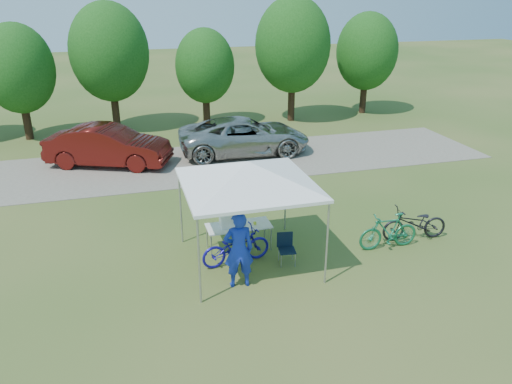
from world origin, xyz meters
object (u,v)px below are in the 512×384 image
at_px(folding_chair, 286,246).
at_px(cooler, 229,220).
at_px(bike_green, 388,231).
at_px(sedan, 108,146).
at_px(cyclist, 239,250).
at_px(folding_table, 239,227).
at_px(minivan, 244,136).
at_px(bike_dark, 415,224).
at_px(bike_blue, 236,246).

xyz_separation_m(folding_chair, cooler, (-1.25, 1.01, 0.42)).
height_order(bike_green, sedan, sedan).
height_order(folding_chair, cyclist, cyclist).
relative_size(folding_chair, cooler, 1.60).
xyz_separation_m(folding_chair, cyclist, (-1.42, -0.74, 0.49)).
bearing_deg(cyclist, folding_table, -99.49).
distance_m(folding_chair, cyclist, 1.67).
bearing_deg(minivan, folding_table, 166.89).
relative_size(folding_table, cooler, 3.43).
xyz_separation_m(folding_chair, bike_dark, (3.87, 0.22, 0.02)).
bearing_deg(sedan, cooler, -137.02).
bearing_deg(bike_blue, cooler, -8.35).
xyz_separation_m(cyclist, bike_blue, (0.17, 1.02, -0.48)).
relative_size(folding_chair, sedan, 0.17).
relative_size(folding_table, cyclist, 0.90).
distance_m(cooler, bike_blue, 0.83).
height_order(folding_table, cyclist, cyclist).
bearing_deg(folding_chair, cooler, 149.51).
height_order(folding_table, sedan, sedan).
bearing_deg(sedan, cyclist, -141.35).
height_order(cyclist, sedan, cyclist).
xyz_separation_m(bike_green, bike_dark, (0.97, 0.25, -0.02)).
bearing_deg(folding_table, sedan, 112.33).
height_order(folding_table, bike_blue, bike_blue).
xyz_separation_m(bike_blue, sedan, (-3.06, 8.79, 0.33)).
bearing_deg(bike_dark, bike_blue, -84.90).
bearing_deg(folding_chair, minivan, 90.56).
bearing_deg(sedan, folding_chair, -132.37).
bearing_deg(bike_dark, cooler, -92.87).
xyz_separation_m(folding_chair, bike_blue, (-1.24, 0.29, 0.01)).
distance_m(cyclist, minivan, 10.23).
bearing_deg(sedan, bike_green, -119.41).
distance_m(folding_table, bike_green, 4.03).
relative_size(cooler, bike_green, 0.30).
relative_size(cooler, sedan, 0.10).
relative_size(folding_table, minivan, 0.31).
relative_size(cooler, bike_dark, 0.27).
bearing_deg(cooler, cyclist, -95.47).
xyz_separation_m(folding_chair, minivan, (1.24, 9.14, 0.31)).
xyz_separation_m(cooler, sedan, (-3.06, 8.07, -0.08)).
height_order(folding_chair, cooler, cooler).
bearing_deg(bike_green, folding_table, -103.84).
relative_size(bike_green, minivan, 0.31).
distance_m(cooler, bike_dark, 5.19).
distance_m(bike_green, bike_dark, 1.00).
height_order(bike_dark, sedan, sedan).
bearing_deg(minivan, cyclist, 167.19).
xyz_separation_m(folding_table, bike_green, (3.89, -1.04, -0.16)).
distance_m(folding_table, sedan, 8.72).
relative_size(folding_table, bike_blue, 0.94).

